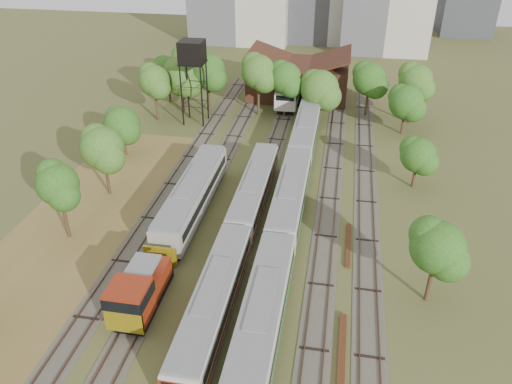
% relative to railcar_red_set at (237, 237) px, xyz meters
% --- Properties ---
extents(ground, '(240.00, 240.00, 0.00)m').
position_rel_railcar_red_set_xyz_m(ground, '(2.00, -13.67, -1.81)').
color(ground, '#475123').
rests_on(ground, ground).
extents(dry_grass_patch, '(14.00, 60.00, 0.04)m').
position_rel_railcar_red_set_xyz_m(dry_grass_patch, '(-16.00, -5.67, -1.79)').
color(dry_grass_patch, brown).
rests_on(dry_grass_patch, ground).
extents(tracks, '(24.60, 80.00, 0.19)m').
position_rel_railcar_red_set_xyz_m(tracks, '(1.33, 11.33, -1.76)').
color(tracks, '#4C473D').
rests_on(tracks, ground).
extents(railcar_red_set, '(2.77, 34.58, 3.42)m').
position_rel_railcar_red_set_xyz_m(railcar_red_set, '(0.00, 0.00, 0.00)').
color(railcar_red_set, black).
rests_on(railcar_red_set, ground).
extents(railcar_green_set, '(2.99, 52.08, 3.70)m').
position_rel_railcar_red_set_xyz_m(railcar_green_set, '(4.00, 7.73, 0.15)').
color(railcar_green_set, black).
rests_on(railcar_green_set, ground).
extents(railcar_rear, '(3.28, 16.08, 4.06)m').
position_rel_railcar_red_set_xyz_m(railcar_rear, '(0.00, 42.27, 0.34)').
color(railcar_rear, black).
rests_on(railcar_rear, ground).
extents(shunter_locomotive, '(3.03, 8.11, 3.97)m').
position_rel_railcar_red_set_xyz_m(shunter_locomotive, '(-6.00, -8.91, 0.13)').
color(shunter_locomotive, black).
rests_on(shunter_locomotive, ground).
extents(old_grey_coach, '(3.04, 18.00, 3.76)m').
position_rel_railcar_red_set_xyz_m(old_grey_coach, '(-6.00, 6.05, 0.25)').
color(old_grey_coach, black).
rests_on(old_grey_coach, ground).
extents(water_tower, '(3.46, 3.46, 11.94)m').
position_rel_railcar_red_set_xyz_m(water_tower, '(-12.64, 30.00, 8.27)').
color(water_tower, black).
rests_on(water_tower, ground).
extents(rail_pile_near, '(0.54, 8.06, 0.27)m').
position_rel_railcar_red_set_xyz_m(rail_pile_near, '(10.00, -10.66, -1.67)').
color(rail_pile_near, '#542C18').
rests_on(rail_pile_near, ground).
extents(rail_pile_far, '(0.43, 6.93, 0.23)m').
position_rel_railcar_red_set_xyz_m(rail_pile_far, '(10.20, 2.96, -1.69)').
color(rail_pile_far, '#542C18').
rests_on(rail_pile_far, ground).
extents(maintenance_shed, '(16.45, 11.55, 7.58)m').
position_rel_railcar_red_set_xyz_m(maintenance_shed, '(1.00, 44.30, 1.11)').
color(maintenance_shed, '#361E13').
rests_on(maintenance_shed, ground).
extents(tree_band_left, '(7.81, 73.67, 8.35)m').
position_rel_railcar_red_set_xyz_m(tree_band_left, '(-18.15, 14.95, 3.29)').
color(tree_band_left, '#382616').
rests_on(tree_band_left, ground).
extents(tree_band_far, '(39.39, 9.02, 9.20)m').
position_rel_railcar_red_set_xyz_m(tree_band_far, '(-1.05, 34.67, 4.02)').
color(tree_band_far, '#382616').
rests_on(tree_band_far, ground).
extents(tree_band_right, '(4.93, 39.10, 7.52)m').
position_rel_railcar_red_set_xyz_m(tree_band_right, '(17.01, 16.11, 2.90)').
color(tree_band_right, '#382616').
rests_on(tree_band_right, ground).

